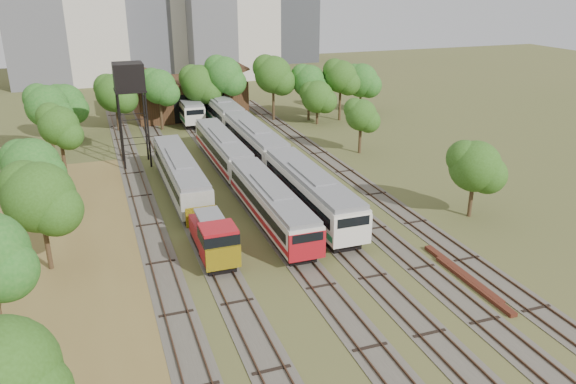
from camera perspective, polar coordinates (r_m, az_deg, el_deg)
name	(u,v)px	position (r m, az deg, el deg)	size (l,w,h in m)	color
ground	(368,305)	(37.79, 8.15, -11.32)	(240.00, 240.00, 0.00)	#475123
dry_grass_patch	(76,293)	(41.24, -20.73, -9.60)	(14.00, 60.00, 0.04)	brown
tracks	(251,183)	(58.55, -3.73, 0.96)	(24.60, 80.00, 0.19)	#4C473D
railcar_red_set	(244,173)	(55.81, -4.52, 1.91)	(2.87, 34.57, 3.55)	black
railcar_green_set	(255,142)	(65.55, -3.39, 5.06)	(3.20, 52.08, 3.97)	black
railcar_rear	(185,106)	(86.91, -10.39, 8.61)	(2.91, 16.08, 3.60)	black
shunter_locomotive	(214,239)	(42.76, -7.56, -4.77)	(2.59, 8.10, 3.39)	black
old_grey_coach	(180,174)	(56.20, -10.89, 1.83)	(2.91, 18.00, 3.60)	black
water_tower	(129,80)	(64.34, -15.86, 10.92)	(3.31, 3.31, 11.46)	black
rail_pile_near	(473,284)	(41.49, 18.30, -8.89)	(0.55, 8.25, 0.27)	#522417
rail_pile_far	(461,273)	(42.72, 17.18, -7.84)	(0.55, 8.74, 0.28)	#522417
maintenance_shed	(189,96)	(88.84, -10.03, 9.56)	(16.45, 11.55, 7.58)	#392514
tree_band_left	(33,176)	(47.87, -24.47, 1.47)	(7.54, 53.61, 8.61)	#382616
tree_band_far	(232,83)	(81.90, -5.70, 10.93)	(48.41, 10.27, 9.59)	#382616
tree_band_right	(370,120)	(66.96, 8.36, 7.25)	(4.86, 40.45, 6.96)	#382616
tower_far_right	(289,3)	(146.72, 0.06, 18.65)	(12.00, 12.00, 28.00)	#393B40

